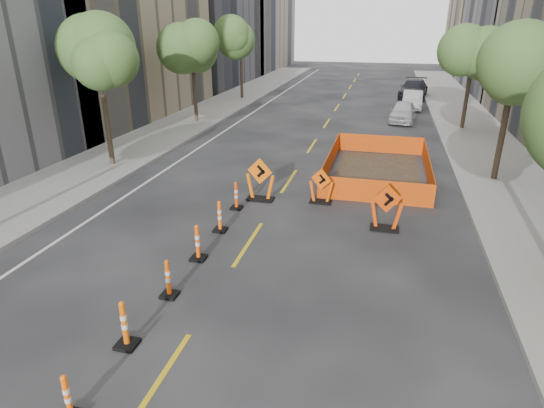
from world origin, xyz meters
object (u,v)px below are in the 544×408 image
(parked_car_mid, at_px, (412,100))
(channelizer_4, at_px, (198,242))
(channelizer_6, at_px, (236,195))
(channelizer_3, at_px, (168,278))
(channelizer_1, at_px, (67,398))
(chevron_sign_center, at_px, (321,186))
(channelizer_2, at_px, (124,324))
(parked_car_near, at_px, (403,112))
(channelizer_5, at_px, (220,216))
(chevron_sign_left, at_px, (260,179))
(chevron_sign_right, at_px, (386,207))
(parked_car_far, at_px, (414,89))

(parked_car_mid, bearing_deg, channelizer_4, -101.77)
(channelizer_6, bearing_deg, channelizer_3, -88.56)
(channelizer_1, relative_size, chevron_sign_center, 0.70)
(channelizer_1, xyz_separation_m, channelizer_3, (-0.03, 3.84, 0.03))
(channelizer_4, bearing_deg, channelizer_2, -90.16)
(channelizer_6, bearing_deg, parked_car_mid, 72.90)
(chevron_sign_center, height_order, parked_car_near, chevron_sign_center)
(channelizer_2, xyz_separation_m, channelizer_4, (0.01, 3.84, -0.01))
(parked_car_mid, bearing_deg, chevron_sign_center, -98.07)
(parked_car_mid, bearing_deg, channelizer_1, -99.14)
(channelizer_2, bearing_deg, chevron_sign_center, 72.92)
(channelizer_5, bearing_deg, parked_car_mid, 74.35)
(chevron_sign_left, height_order, parked_car_near, chevron_sign_left)
(channelizer_1, distance_m, parked_car_near, 27.45)
(channelizer_5, height_order, channelizer_6, channelizer_5)
(channelizer_2, bearing_deg, chevron_sign_right, 54.43)
(chevron_sign_left, distance_m, parked_car_near, 17.06)
(channelizer_6, xyz_separation_m, parked_car_far, (7.12, 27.63, 0.28))
(channelizer_2, xyz_separation_m, channelizer_3, (0.04, 1.92, -0.04))
(channelizer_1, bearing_deg, parked_car_far, 79.43)
(channelizer_1, relative_size, channelizer_5, 0.91)
(channelizer_3, distance_m, channelizer_4, 1.92)
(channelizer_2, bearing_deg, channelizer_6, 90.79)
(parked_car_mid, bearing_deg, chevron_sign_right, -91.37)
(chevron_sign_center, distance_m, parked_car_near, 16.21)
(channelizer_3, height_order, channelizer_5, channelizer_5)
(parked_car_near, bearing_deg, channelizer_1, -96.86)
(channelizer_6, xyz_separation_m, parked_car_near, (6.06, 17.21, 0.15))
(channelizer_1, height_order, channelizer_5, channelizer_5)
(chevron_sign_right, xyz_separation_m, parked_car_far, (1.89, 28.14, 0.01))
(channelizer_5, bearing_deg, parked_car_far, 76.58)
(channelizer_2, bearing_deg, channelizer_3, 88.84)
(channelizer_5, distance_m, chevron_sign_left, 3.02)
(channelizer_1, bearing_deg, parked_car_mid, 78.17)
(channelizer_6, distance_m, parked_car_near, 18.24)
(chevron_sign_left, distance_m, chevron_sign_right, 4.88)
(chevron_sign_right, distance_m, parked_car_mid, 22.85)
(channelizer_5, relative_size, parked_car_near, 0.27)
(channelizer_1, xyz_separation_m, channelizer_2, (-0.07, 1.92, 0.08))
(parked_car_mid, bearing_deg, channelizer_2, -100.00)
(channelizer_2, distance_m, parked_car_near, 25.59)
(channelizer_4, distance_m, parked_car_near, 21.87)
(chevron_sign_left, height_order, parked_car_far, chevron_sign_left)
(channelizer_3, height_order, chevron_sign_right, chevron_sign_right)
(chevron_sign_left, relative_size, chevron_sign_center, 1.23)
(parked_car_near, xyz_separation_m, parked_car_far, (1.07, 10.43, 0.12))
(parked_car_far, bearing_deg, chevron_sign_left, -97.20)
(channelizer_2, height_order, channelizer_3, channelizer_2)
(channelizer_3, relative_size, channelizer_6, 0.99)
(chevron_sign_right, height_order, parked_car_mid, chevron_sign_right)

